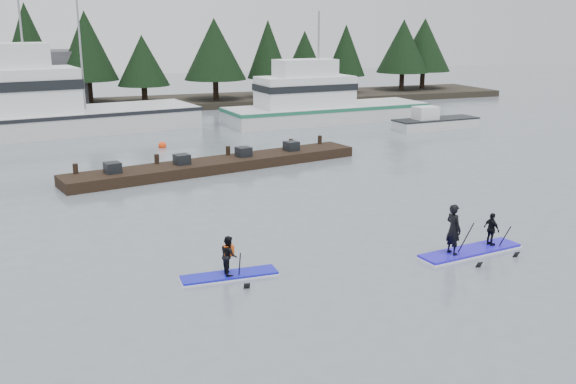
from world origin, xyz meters
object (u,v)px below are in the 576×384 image
object	(u,v)px
fishing_boat_medium	(322,113)
paddleboard_solo	(229,263)
paddleboard_duo	(468,239)
fishing_boat_large	(37,121)
floating_dock	(218,165)

from	to	relation	value
fishing_boat_medium	paddleboard_solo	bearing A→B (deg)	-122.92
paddleboard_solo	paddleboard_duo	bearing A→B (deg)	-4.25
paddleboard_solo	paddleboard_duo	distance (m)	7.90
paddleboard_solo	paddleboard_duo	size ratio (longest dim) A/B	0.76
fishing_boat_medium	paddleboard_solo	xyz separation A→B (m)	(-14.87, -27.49, -0.22)
fishing_boat_large	paddleboard_solo	xyz separation A→B (m)	(5.47, -28.97, -0.43)
paddleboard_solo	floating_dock	bearing A→B (deg)	78.43
fishing_boat_large	paddleboard_duo	bearing A→B (deg)	-75.38
fishing_boat_medium	paddleboard_duo	xyz separation A→B (m)	(-7.01, -28.30, -0.13)
fishing_boat_large	floating_dock	xyz separation A→B (m)	(8.78, -14.84, -0.61)
fishing_boat_large	fishing_boat_medium	distance (m)	20.39
fishing_boat_large	floating_dock	bearing A→B (deg)	-68.89
paddleboard_solo	paddleboard_duo	xyz separation A→B (m)	(7.85, -0.80, 0.09)
paddleboard_solo	fishing_boat_large	bearing A→B (deg)	102.29
floating_dock	paddleboard_solo	world-z (taller)	paddleboard_solo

